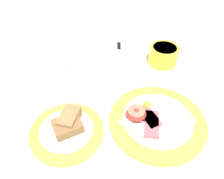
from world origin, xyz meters
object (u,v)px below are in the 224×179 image
Objects in this scene: bread_plate at (67,129)px; number_card at (119,45)px; sugar_cup at (164,55)px; breakfast_plate at (155,119)px; teaspoon_by_saucer at (68,70)px.

number_card is (0.15, 0.35, 0.02)m from bread_plate.
breakfast_plate is at bearing -105.06° from sugar_cup.
sugar_cup reaches higher than bread_plate.
sugar_cup is (0.07, 0.26, 0.02)m from breakfast_plate.
bread_plate is 0.96× the size of teaspoon_by_saucer.
breakfast_plate is at bearing 7.11° from bread_plate.
bread_plate reaches higher than teaspoon_by_saucer.
number_card is (-0.08, 0.32, 0.03)m from breakfast_plate.
bread_plate is at bearing -172.89° from breakfast_plate.
bread_plate is at bearing -161.39° from teaspoon_by_saucer.
breakfast_plate is 1.37× the size of bread_plate.
sugar_cup reaches higher than teaspoon_by_saucer.
sugar_cup is (0.29, 0.29, 0.02)m from bread_plate.
breakfast_plate is 1.31× the size of teaspoon_by_saucer.
breakfast_plate is 3.45× the size of number_card.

